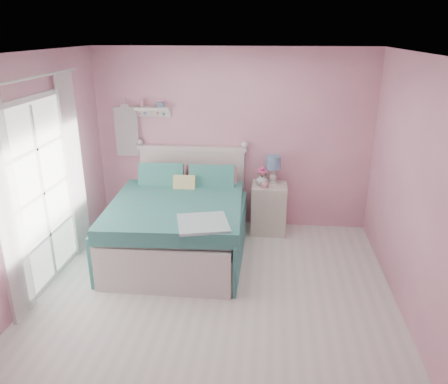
% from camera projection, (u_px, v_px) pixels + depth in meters
% --- Properties ---
extents(floor, '(4.50, 4.50, 0.00)m').
position_uv_depth(floor, '(212.00, 307.00, 4.70)').
color(floor, silver).
rests_on(floor, ground).
extents(room_shell, '(4.50, 4.50, 4.50)m').
position_uv_depth(room_shell, '(210.00, 167.00, 4.15)').
color(room_shell, '#C97F98').
rests_on(room_shell, floor).
extents(bed, '(1.72, 2.12, 1.20)m').
position_uv_depth(bed, '(180.00, 224.00, 5.74)').
color(bed, silver).
rests_on(bed, floor).
extents(nightstand, '(0.50, 0.49, 0.72)m').
position_uv_depth(nightstand, '(269.00, 208.00, 6.36)').
color(nightstand, beige).
rests_on(nightstand, floor).
extents(table_lamp, '(0.21, 0.21, 0.41)m').
position_uv_depth(table_lamp, '(273.00, 165.00, 6.19)').
color(table_lamp, white).
rests_on(table_lamp, nightstand).
extents(vase, '(0.20, 0.20, 0.17)m').
position_uv_depth(vase, '(262.00, 179.00, 6.20)').
color(vase, silver).
rests_on(vase, nightstand).
extents(teacup, '(0.15, 0.15, 0.09)m').
position_uv_depth(teacup, '(264.00, 184.00, 6.13)').
color(teacup, pink).
rests_on(teacup, nightstand).
extents(roses, '(0.14, 0.11, 0.12)m').
position_uv_depth(roses, '(262.00, 171.00, 6.16)').
color(roses, '#D64985').
rests_on(roses, vase).
extents(wall_shelf, '(0.50, 0.15, 0.25)m').
position_uv_depth(wall_shelf, '(152.00, 109.00, 6.25)').
color(wall_shelf, silver).
rests_on(wall_shelf, room_shell).
extents(hanging_dress, '(0.34, 0.03, 0.72)m').
position_uv_depth(hanging_dress, '(127.00, 132.00, 6.40)').
color(hanging_dress, white).
rests_on(hanging_dress, room_shell).
extents(french_door, '(0.04, 1.32, 2.16)m').
position_uv_depth(french_door, '(42.00, 194.00, 4.90)').
color(french_door, silver).
rests_on(french_door, floor).
extents(curtain_near, '(0.04, 0.40, 2.32)m').
position_uv_depth(curtain_near, '(7.00, 211.00, 4.16)').
color(curtain_near, white).
rests_on(curtain_near, floor).
extents(curtain_far, '(0.04, 0.40, 2.32)m').
position_uv_depth(curtain_far, '(74.00, 166.00, 5.55)').
color(curtain_far, white).
rests_on(curtain_far, floor).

